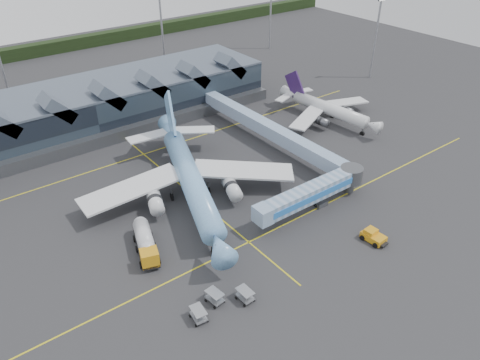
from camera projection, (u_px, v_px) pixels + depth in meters
ground at (220, 218)px, 79.61m from camera, size 260.00×260.00×0.00m
taxi_stripes at (189, 192)px, 86.36m from camera, size 120.00×60.00×0.01m
tree_line_far at (27, 52)px, 152.80m from camera, size 260.00×4.00×4.00m
terminal at (82, 109)px, 106.39m from camera, size 90.00×22.25×12.52m
light_masts at (149, 41)px, 126.05m from camera, size 132.40×42.56×22.45m
main_airliner at (189, 175)px, 83.12m from camera, size 37.40×44.00×14.59m
regional_jet at (326, 108)px, 111.23m from camera, size 26.47×28.95×9.93m
jet_bridge at (317, 191)px, 80.40m from camera, size 23.93×4.13×5.17m
fuel_truck at (145, 241)px, 71.42m from camera, size 5.39×10.35×3.48m
pushback_tug at (373, 236)px, 74.14m from camera, size 2.86×4.32×1.85m
baggage_carts at (220, 302)px, 62.29m from camera, size 8.73×4.81×1.76m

